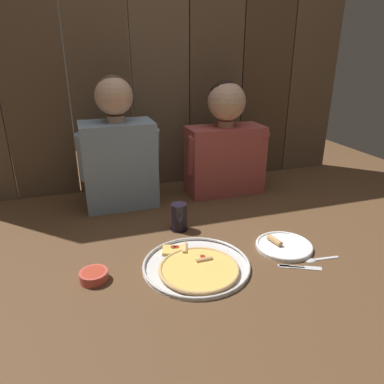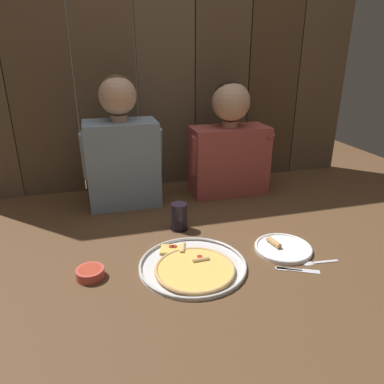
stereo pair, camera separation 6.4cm
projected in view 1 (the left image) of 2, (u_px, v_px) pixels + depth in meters
name	position (u px, v px, depth m)	size (l,w,h in m)	color
ground_plane	(207.00, 240.00, 1.47)	(3.20, 3.20, 0.00)	brown
pizza_tray	(197.00, 266.00, 1.28)	(0.39, 0.39, 0.03)	silver
dinner_plate	(284.00, 246.00, 1.41)	(0.22, 0.22, 0.03)	white
drinking_glass	(179.00, 217.00, 1.54)	(0.08, 0.08, 0.12)	black
dipping_bowl	(94.00, 275.00, 1.21)	(0.10, 0.10, 0.03)	#CC4C42
table_fork	(296.00, 267.00, 1.29)	(0.12, 0.08, 0.01)	silver
table_knife	(300.00, 267.00, 1.29)	(0.15, 0.08, 0.01)	silver
table_spoon	(316.00, 259.00, 1.33)	(0.14, 0.04, 0.01)	silver
diner_left	(118.00, 149.00, 1.71)	(0.38, 0.21, 0.63)	#849EB7
diner_right	(225.00, 142.00, 1.87)	(0.44, 0.21, 0.59)	#AD4C47
wooden_backdrop_wall	(160.00, 50.00, 1.84)	(2.19, 0.03, 1.45)	brown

